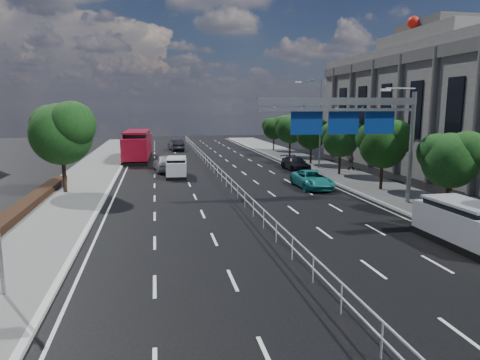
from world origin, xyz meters
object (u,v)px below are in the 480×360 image
object	(u,v)px
near_car_silver	(165,163)
silver_minivan	(463,224)
white_minivan	(177,167)
near_car_dark	(176,145)
red_bus	(138,145)
parked_car_teal	(312,179)
pedestrian_a	(449,195)
overhead_gantry	(356,118)
pedestrian_b	(350,161)
parked_car_dark	(295,163)

from	to	relation	value
near_car_silver	silver_minivan	size ratio (longest dim) A/B	0.99
white_minivan	near_car_dark	distance (m)	24.14
white_minivan	near_car_dark	size ratio (longest dim) A/B	0.88
red_bus	near_car_dark	world-z (taller)	red_bus
parked_car_teal	pedestrian_a	bearing A→B (deg)	-57.74
overhead_gantry	white_minivan	size ratio (longest dim) A/B	2.42
overhead_gantry	red_bus	world-z (taller)	overhead_gantry
white_minivan	pedestrian_b	size ratio (longest dim) A/B	2.34
near_car_dark	silver_minivan	size ratio (longest dim) A/B	0.98
overhead_gantry	pedestrian_b	xyz separation A→B (m)	(6.66, 14.32, -4.56)
white_minivan	pedestrian_b	xyz separation A→B (m)	(17.01, 0.33, 0.17)
red_bus	near_car_silver	xyz separation A→B (m)	(2.92, -9.88, -1.00)
parked_car_dark	near_car_dark	bearing A→B (deg)	113.00
red_bus	pedestrian_a	xyz separation A→B (m)	(19.49, -29.61, -0.83)
overhead_gantry	near_car_silver	bearing A→B (deg)	122.78
overhead_gantry	pedestrian_a	bearing A→B (deg)	-22.23
red_bus	parked_car_dark	bearing A→B (deg)	-33.87
near_car_silver	pedestrian_b	bearing A→B (deg)	162.78
near_car_dark	parked_car_dark	size ratio (longest dim) A/B	1.04
white_minivan	pedestrian_b	bearing A→B (deg)	5.34
silver_minivan	pedestrian_a	distance (m)	6.97
overhead_gantry	parked_car_teal	world-z (taller)	overhead_gantry
silver_minivan	parked_car_dark	distance (m)	24.06
overhead_gantry	parked_car_dark	size ratio (longest dim) A/B	2.21
overhead_gantry	red_bus	bearing A→B (deg)	117.41
near_car_dark	white_minivan	bearing A→B (deg)	79.80
pedestrian_a	pedestrian_b	world-z (taller)	pedestrian_b
red_bus	near_car_silver	size ratio (longest dim) A/B	2.43
silver_minivan	pedestrian_a	world-z (taller)	silver_minivan
pedestrian_b	parked_car_dark	bearing A→B (deg)	6.16
near_car_dark	parked_car_teal	bearing A→B (deg)	98.33
overhead_gantry	near_car_silver	size ratio (longest dim) A/B	2.11
near_car_dark	parked_car_teal	world-z (taller)	near_car_dark
white_minivan	silver_minivan	xyz separation A→B (m)	(11.91, -22.04, 0.12)
near_car_silver	pedestrian_a	bearing A→B (deg)	123.11
silver_minivan	parked_car_dark	xyz separation A→B (m)	(0.00, 24.05, -0.32)
near_car_dark	pedestrian_a	distance (m)	42.79
overhead_gantry	parked_car_dark	world-z (taller)	overhead_gantry
white_minivan	near_car_silver	xyz separation A→B (m)	(-0.98, 3.60, -0.05)
red_bus	white_minivan	bearing A→B (deg)	-71.80
near_car_silver	pedestrian_b	world-z (taller)	pedestrian_b
near_car_dark	silver_minivan	distance (m)	47.41
overhead_gantry	near_car_dark	size ratio (longest dim) A/B	2.12
near_car_dark	pedestrian_b	bearing A→B (deg)	116.18
red_bus	pedestrian_b	size ratio (longest dim) A/B	6.55
near_car_dark	pedestrian_b	xyz separation A→B (m)	(15.92, -23.78, 0.25)
silver_minivan	white_minivan	bearing A→B (deg)	117.15
near_car_silver	pedestrian_b	xyz separation A→B (m)	(17.98, -3.27, 0.21)
near_car_silver	pedestrian_a	size ratio (longest dim) A/B	2.85
near_car_dark	silver_minivan	bearing A→B (deg)	95.58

